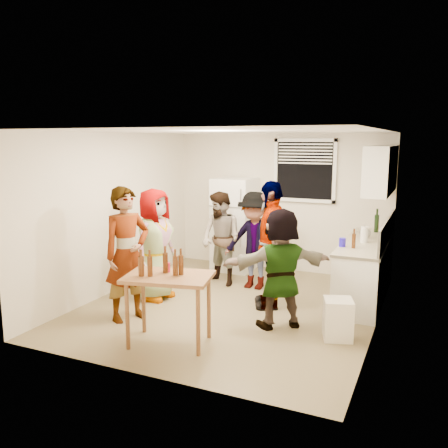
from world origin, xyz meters
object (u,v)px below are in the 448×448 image
at_px(beer_bottle_counter, 353,248).
at_px(guest_orange, 279,326).
at_px(trash_bin, 338,319).
at_px(wine_bottle, 376,232).
at_px(guest_back_right, 254,288).
at_px(kettle, 365,238).
at_px(blue_cup, 342,247).
at_px(guest_grey, 156,298).
at_px(beer_bottle_table, 166,273).
at_px(guest_back_left, 221,284).
at_px(refrigerator, 235,224).
at_px(red_cup, 167,272).
at_px(guest_stripe, 130,318).
at_px(guest_black, 270,306).
at_px(serving_table, 170,343).

height_order(beer_bottle_counter, guest_orange, beer_bottle_counter).
relative_size(beer_bottle_counter, trash_bin, 0.41).
height_order(wine_bottle, guest_back_right, wine_bottle).
relative_size(kettle, beer_bottle_counter, 1.12).
bearing_deg(blue_cup, guest_orange, -119.77).
relative_size(blue_cup, guest_grey, 0.07).
height_order(wine_bottle, beer_bottle_table, wine_bottle).
bearing_deg(trash_bin, guest_back_left, 146.97).
bearing_deg(guest_back_right, refrigerator, 131.38).
bearing_deg(guest_orange, guest_back_right, -94.51).
bearing_deg(refrigerator, guest_grey, -102.57).
xyz_separation_m(red_cup, guest_stripe, (-0.81, 0.34, -0.84)).
relative_size(kettle, guest_grey, 0.14).
relative_size(refrigerator, guest_back_left, 1.09).
xyz_separation_m(refrigerator, guest_back_left, (0.16, -0.96, -0.85)).
relative_size(guest_stripe, guest_black, 0.98).
bearing_deg(trash_bin, wine_bottle, 86.87).
xyz_separation_m(refrigerator, beer_bottle_counter, (2.35, -1.32, 0.05)).
relative_size(red_cup, guest_stripe, 0.06).
distance_m(wine_bottle, guest_orange, 2.65).
bearing_deg(guest_stripe, blue_cup, -31.78).
xyz_separation_m(blue_cup, red_cup, (-1.71, -1.94, -0.06)).
height_order(kettle, wine_bottle, wine_bottle).
relative_size(refrigerator, wine_bottle, 5.94).
relative_size(refrigerator, red_cup, 15.24).
bearing_deg(blue_cup, guest_grey, -164.43).
height_order(serving_table, guest_back_left, serving_table).
bearing_deg(guest_back_left, beer_bottle_counter, 11.69).
bearing_deg(beer_bottle_table, blue_cup, 49.47).
relative_size(guest_black, guest_orange, 1.18).
xyz_separation_m(serving_table, guest_back_right, (0.16, 2.43, 0.00)).
height_order(beer_bottle_counter, guest_stripe, beer_bottle_counter).
distance_m(blue_cup, guest_stripe, 3.12).
bearing_deg(guest_black, trash_bin, 33.19).
relative_size(serving_table, guest_grey, 0.59).
relative_size(wine_bottle, guest_black, 0.16).
bearing_deg(wine_bottle, guest_stripe, -134.25).
xyz_separation_m(blue_cup, guest_orange, (-0.58, -1.02, -0.90)).
bearing_deg(guest_back_right, guest_stripe, -115.70).
relative_size(kettle, trash_bin, 0.46).
bearing_deg(guest_back_left, guest_black, -10.87).
bearing_deg(serving_table, guest_grey, 127.71).
xyz_separation_m(beer_bottle_table, guest_black, (0.76, 1.63, -0.84)).
xyz_separation_m(beer_bottle_table, guest_stripe, (-0.82, 0.39, -0.84)).
relative_size(refrigerator, beer_bottle_table, 7.07).
relative_size(wine_bottle, serving_table, 0.29).
xyz_separation_m(serving_table, guest_orange, (1.03, 1.04, 0.00)).
relative_size(serving_table, guest_orange, 0.64).
bearing_deg(guest_orange, serving_table, 8.59).
height_order(serving_table, guest_stripe, serving_table).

